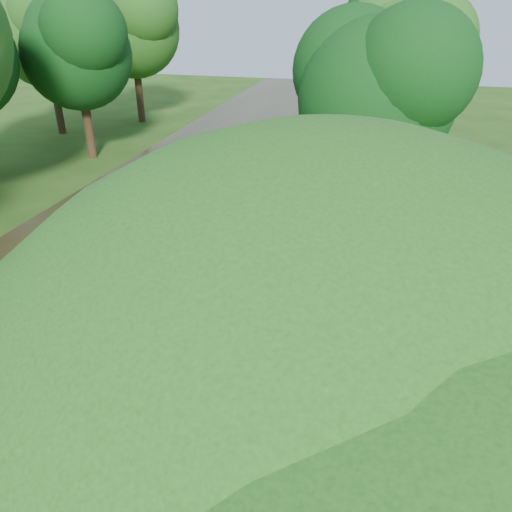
# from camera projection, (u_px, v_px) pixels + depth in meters

# --- Properties ---
(ground) EXTENTS (100.00, 100.00, 0.00)m
(ground) POSITION_uv_depth(u_px,v_px,m) (233.00, 305.00, 16.39)
(ground) COLOR #244812
(ground) RESTS_ON ground
(canal_water) EXTENTS (10.00, 100.00, 0.02)m
(canal_water) POSITION_uv_depth(u_px,v_px,m) (72.00, 281.00, 17.73)
(canal_water) COLOR #2C2713
(canal_water) RESTS_ON ground
(towpath) EXTENTS (2.20, 100.00, 0.03)m
(towpath) POSITION_uv_depth(u_px,v_px,m) (268.00, 310.00, 16.12)
(towpath) COLOR #4C3A23
(towpath) RESTS_ON ground
(plant_boat) EXTENTS (2.29, 13.52, 2.30)m
(plant_boat) POSITION_uv_depth(u_px,v_px,m) (153.00, 291.00, 15.57)
(plant_boat) COLOR silver
(plant_boat) RESTS_ON canal_water
(tree_near_overhang) EXTENTS (5.52, 5.28, 8.99)m
(tree_near_overhang) POSITION_uv_depth(u_px,v_px,m) (377.00, 86.00, 15.11)
(tree_near_overhang) COLOR #301F10
(tree_near_overhang) RESTS_ON ground
(tree_near_mid) EXTENTS (6.90, 6.60, 9.40)m
(tree_near_mid) POSITION_uv_depth(u_px,v_px,m) (401.00, 53.00, 25.34)
(tree_near_mid) COLOR #301F10
(tree_near_mid) RESTS_ON ground
(tree_near_far) EXTENTS (7.59, 7.26, 10.30)m
(tree_near_far) POSITION_uv_depth(u_px,v_px,m) (395.00, 28.00, 34.61)
(tree_near_far) COLOR #301F10
(tree_near_far) RESTS_ON ground
(tree_far_c) EXTENTS (7.13, 6.82, 9.59)m
(tree_far_c) POSITION_uv_depth(u_px,v_px,m) (76.00, 45.00, 28.47)
(tree_far_c) COLOR #301F10
(tree_far_c) RESTS_ON ground
(tree_far_d) EXTENTS (8.05, 7.70, 10.85)m
(tree_far_d) POSITION_uv_depth(u_px,v_px,m) (132.00, 21.00, 36.99)
(tree_far_d) COLOR #301F10
(tree_far_d) RESTS_ON ground
(tree_far_h) EXTENTS (7.82, 7.48, 10.49)m
(tree_far_h) POSITION_uv_depth(u_px,v_px,m) (44.00, 27.00, 33.72)
(tree_far_h) COLOR #301F10
(tree_far_h) RESTS_ON ground
(second_boat) EXTENTS (3.24, 7.90, 1.47)m
(second_boat) POSITION_uv_depth(u_px,v_px,m) (281.00, 154.00, 29.98)
(second_boat) COLOR #232722
(second_boat) RESTS_ON canal_water
(sandwich_board) EXTENTS (0.73, 0.64, 1.11)m
(sandwich_board) POSITION_uv_depth(u_px,v_px,m) (180.00, 495.00, 9.54)
(sandwich_board) COLOR #B50C20
(sandwich_board) RESTS_ON towpath
(pedestrian_pink) EXTENTS (0.67, 0.49, 1.71)m
(pedestrian_pink) POSITION_uv_depth(u_px,v_px,m) (341.00, 143.00, 31.14)
(pedestrian_pink) COLOR #C04F87
(pedestrian_pink) RESTS_ON towpath
(pedestrian_dark) EXTENTS (0.87, 0.73, 1.61)m
(pedestrian_dark) POSITION_uv_depth(u_px,v_px,m) (342.00, 129.00, 34.57)
(pedestrian_dark) COLOR black
(pedestrian_dark) RESTS_ON towpath
(verge_plant) EXTENTS (0.53, 0.50, 0.46)m
(verge_plant) POSITION_uv_depth(u_px,v_px,m) (232.00, 303.00, 16.07)
(verge_plant) COLOR #1B5A22
(verge_plant) RESTS_ON ground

